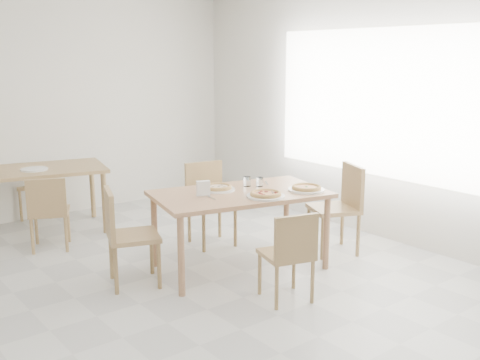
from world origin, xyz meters
TOP-DOWN VIEW (x-y plane):
  - room at (2.98, 0.30)m, footprint 7.28×7.00m
  - main_table at (1.16, 0.56)m, footprint 1.76×1.25m
  - chair_south at (1.00, -0.31)m, footprint 0.47×0.47m
  - chair_north at (1.37, 1.37)m, footprint 0.50×0.50m
  - chair_west at (0.10, 0.87)m, footprint 0.55×0.55m
  - chair_east at (2.28, 0.28)m, footprint 0.60×0.60m
  - plate_margherita at (1.69, 0.21)m, footprint 0.35×0.35m
  - plate_mushroom at (1.04, 0.75)m, footprint 0.32×0.32m
  - plate_pepperoni at (1.22, 0.27)m, footprint 0.35×0.35m
  - pizza_margherita at (1.69, 0.21)m, footprint 0.36×0.36m
  - pizza_mushroom at (1.04, 0.75)m, footprint 0.31×0.31m
  - pizza_pepperoni at (1.22, 0.27)m, footprint 0.32×0.32m
  - tumbler_a at (1.46, 0.63)m, footprint 0.07×0.07m
  - tumbler_b at (1.37, 0.71)m, footprint 0.07×0.07m
  - napkin_holder at (0.79, 0.63)m, footprint 0.15×0.11m
  - fork_a at (1.60, 0.69)m, footprint 0.11×0.15m
  - fork_b at (0.82, 0.55)m, footprint 0.04×0.18m
  - second_table at (0.04, 2.90)m, footprint 1.68×1.19m
  - chair_back_s at (-0.09, 2.18)m, footprint 0.52×0.52m
  - chair_back_n at (0.24, 3.64)m, footprint 0.49×0.49m
  - plate_empty at (0.00, 2.81)m, footprint 0.30×0.30m

SIDE VIEW (x-z plane):
  - chair_south at x=1.00m, z-range 0.06..0.84m
  - chair_back_s at x=-0.09m, z-range 0.06..0.85m
  - chair_back_n at x=0.24m, z-range 0.06..0.87m
  - chair_west at x=0.10m, z-range 0.07..0.94m
  - chair_north at x=1.37m, z-range 0.07..0.95m
  - chair_east at x=2.28m, z-range 0.07..0.99m
  - second_table at x=0.04m, z-range 0.29..1.04m
  - main_table at x=1.16m, z-range 0.30..1.05m
  - fork_a at x=1.60m, z-range 0.75..0.76m
  - fork_b at x=0.82m, z-range 0.75..0.76m
  - plate_margherita at x=1.69m, z-range 0.75..0.77m
  - plate_mushroom at x=1.04m, z-range 0.75..0.77m
  - plate_pepperoni at x=1.22m, z-range 0.75..0.77m
  - plate_empty at x=0.00m, z-range 0.75..0.77m
  - pizza_margherita at x=1.69m, z-range 0.76..0.80m
  - pizza_mushroom at x=1.04m, z-range 0.76..0.80m
  - pizza_pepperoni at x=1.22m, z-range 0.77..0.80m
  - tumbler_a at x=1.46m, z-range 0.75..0.84m
  - tumbler_b at x=1.37m, z-range 0.75..0.85m
  - napkin_holder at x=0.79m, z-range 0.75..0.89m
  - room at x=2.98m, z-range -2.00..5.00m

